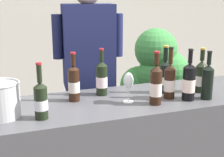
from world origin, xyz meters
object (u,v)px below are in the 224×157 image
(wine_bottle_8, at_px, (74,83))
(ice_bucket, at_px, (1,100))
(wine_bottle_4, at_px, (156,85))
(wine_bottle_0, at_px, (165,76))
(wine_bottle_2, at_px, (41,100))
(wine_glass, at_px, (128,82))
(wine_bottle_5, at_px, (189,82))
(wine_bottle_7, at_px, (170,81))
(wine_bottle_6, at_px, (102,78))
(wine_bottle_3, at_px, (208,81))
(wine_bottle_1, at_px, (201,76))
(potted_shrub, at_px, (155,78))
(person_server, at_px, (89,90))

(wine_bottle_8, bearing_deg, ice_bucket, -162.40)
(wine_bottle_4, bearing_deg, wine_bottle_0, 48.95)
(wine_bottle_4, distance_m, wine_bottle_8, 0.52)
(wine_bottle_2, distance_m, wine_glass, 0.57)
(wine_bottle_2, relative_size, wine_bottle_4, 0.94)
(wine_bottle_5, distance_m, wine_bottle_7, 0.12)
(wine_bottle_7, bearing_deg, wine_bottle_6, 151.32)
(wine_bottle_0, relative_size, wine_bottle_5, 0.99)
(wine_bottle_4, xyz_separation_m, wine_bottle_8, (-0.46, 0.23, -0.01))
(wine_bottle_3, distance_m, wine_bottle_8, 0.87)
(wine_bottle_3, bearing_deg, wine_glass, 167.66)
(wine_bottle_3, xyz_separation_m, wine_glass, (-0.51, 0.11, 0.01))
(wine_bottle_1, bearing_deg, wine_bottle_4, -163.32)
(wine_bottle_1, xyz_separation_m, wine_bottle_2, (-1.12, -0.13, -0.00))
(wine_bottle_5, xyz_separation_m, ice_bucket, (-1.15, 0.09, -0.02))
(wine_bottle_4, distance_m, wine_bottle_7, 0.16)
(wine_bottle_7, height_order, wine_glass, wine_bottle_7)
(wine_bottle_8, bearing_deg, wine_bottle_7, -14.38)
(wine_bottle_5, height_order, wine_bottle_6, wine_bottle_5)
(wine_bottle_4, relative_size, wine_bottle_6, 1.05)
(wine_bottle_6, height_order, wine_bottle_8, wine_bottle_6)
(wine_bottle_5, relative_size, potted_shrub, 0.26)
(wine_bottle_7, distance_m, potted_shrub, 1.13)
(wine_bottle_3, height_order, potted_shrub, potted_shrub)
(wine_bottle_1, xyz_separation_m, person_server, (-0.65, 0.59, -0.20))
(wine_bottle_4, relative_size, ice_bucket, 1.57)
(wine_bottle_5, relative_size, wine_bottle_7, 0.98)
(person_server, bearing_deg, wine_bottle_3, -50.94)
(wine_bottle_0, bearing_deg, potted_shrub, 66.40)
(wine_bottle_6, xyz_separation_m, wine_bottle_7, (0.40, -0.22, 0.00))
(wine_bottle_0, relative_size, potted_shrub, 0.26)
(wine_bottle_1, relative_size, wine_bottle_3, 0.98)
(wine_bottle_6, distance_m, wine_bottle_8, 0.22)
(wine_bottle_2, bearing_deg, person_server, 56.54)
(wine_bottle_1, xyz_separation_m, wine_bottle_3, (-0.05, -0.14, 0.01))
(wine_bottle_1, relative_size, wine_bottle_6, 0.98)
(ice_bucket, bearing_deg, person_server, 42.47)
(wine_bottle_5, height_order, potted_shrub, potted_shrub)
(wine_bottle_0, xyz_separation_m, wine_bottle_1, (0.25, -0.07, -0.01))
(wine_bottle_6, distance_m, potted_shrub, 1.17)
(wine_bottle_4, height_order, wine_bottle_7, wine_bottle_7)
(wine_bottle_0, relative_size, wine_bottle_4, 0.99)
(wine_bottle_1, xyz_separation_m, wine_bottle_8, (-0.88, 0.11, 0.01))
(wine_bottle_6, height_order, potted_shrub, potted_shrub)
(wine_bottle_4, xyz_separation_m, wine_bottle_6, (-0.26, 0.30, -0.01))
(wine_bottle_1, bearing_deg, wine_glass, -176.68)
(wine_bottle_2, distance_m, wine_bottle_4, 0.70)
(wine_bottle_4, bearing_deg, wine_bottle_3, -3.05)
(wine_bottle_2, bearing_deg, wine_bottle_5, 0.39)
(wine_bottle_2, relative_size, wine_bottle_3, 0.99)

